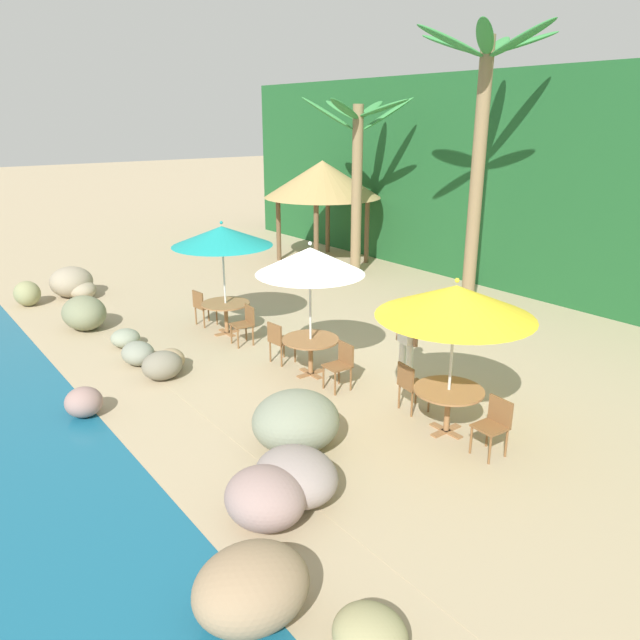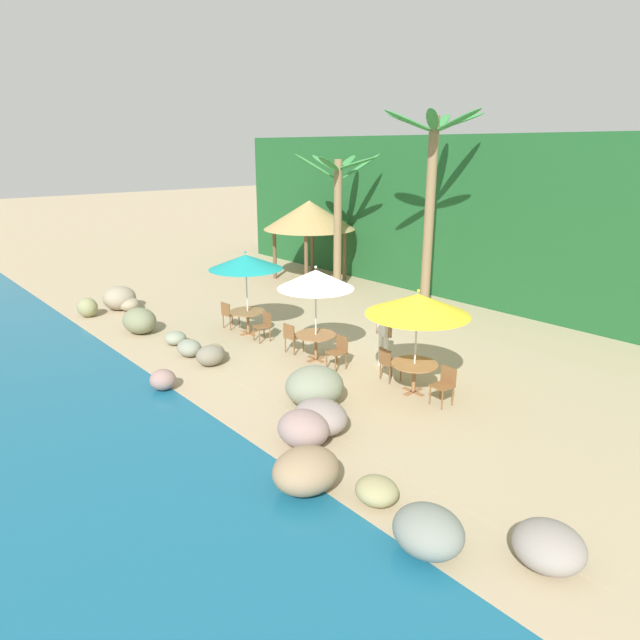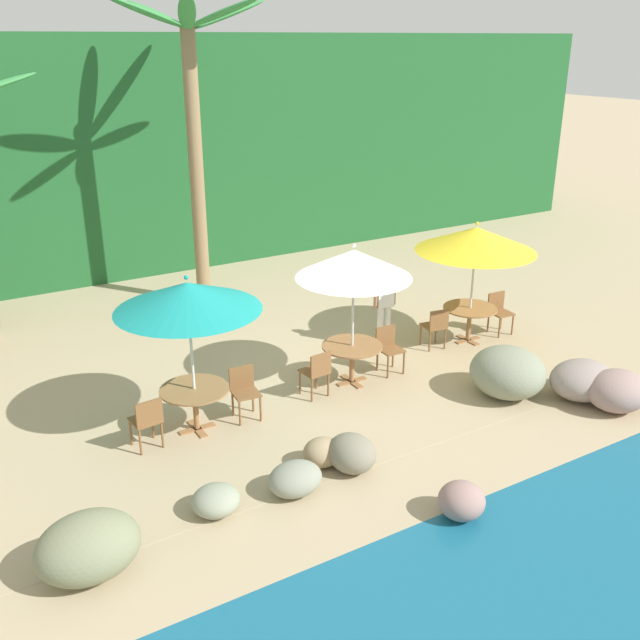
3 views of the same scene
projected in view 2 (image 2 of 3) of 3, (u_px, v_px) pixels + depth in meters
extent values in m
plane|color=tan|center=(317.00, 358.00, 15.44)|extent=(120.00, 120.00, 0.00)
cube|color=tan|center=(317.00, 358.00, 15.44)|extent=(18.00, 5.20, 0.01)
cube|color=#1E5628|center=(506.00, 221.00, 20.18)|extent=(28.00, 2.40, 6.00)
ellipsoid|color=#9A9363|center=(377.00, 491.00, 9.12)|extent=(0.75, 0.68, 0.42)
ellipsoid|color=gray|center=(119.00, 298.00, 19.90)|extent=(1.15, 1.15, 0.85)
ellipsoid|color=gray|center=(128.00, 304.00, 19.81)|extent=(0.88, 0.73, 0.50)
ellipsoid|color=gray|center=(139.00, 321.00, 17.39)|extent=(1.22, 0.98, 0.80)
ellipsoid|color=gray|center=(549.00, 546.00, 7.72)|extent=(1.00, 0.98, 0.60)
ellipsoid|color=gray|center=(314.00, 386.00, 12.54)|extent=(1.29, 1.34, 0.88)
ellipsoid|color=gray|center=(189.00, 348.00, 15.51)|extent=(0.77, 0.63, 0.47)
ellipsoid|color=#908F60|center=(87.00, 307.00, 19.07)|extent=(0.78, 0.67, 0.66)
ellipsoid|color=gray|center=(303.00, 428.00, 10.86)|extent=(1.08, 0.97, 0.69)
ellipsoid|color=gray|center=(175.00, 338.00, 16.42)|extent=(0.65, 0.62, 0.40)
ellipsoid|color=gray|center=(320.00, 417.00, 11.34)|extent=(1.20, 1.04, 0.67)
ellipsoid|color=gray|center=(428.00, 531.00, 7.98)|extent=(1.07, 0.96, 0.67)
ellipsoid|color=#977B5B|center=(306.00, 470.00, 9.41)|extent=(1.05, 1.21, 0.74)
ellipsoid|color=#9D8562|center=(215.00, 352.00, 15.28)|extent=(0.59, 0.52, 0.43)
ellipsoid|color=gray|center=(210.00, 355.00, 14.85)|extent=(0.68, 0.78, 0.55)
ellipsoid|color=gray|center=(163.00, 380.00, 13.36)|extent=(0.63, 0.62, 0.50)
cylinder|color=silver|center=(247.00, 297.00, 17.06)|extent=(0.04, 0.04, 2.38)
cone|color=teal|center=(246.00, 262.00, 16.73)|extent=(2.24, 2.24, 0.43)
sphere|color=teal|center=(245.00, 252.00, 16.64)|extent=(0.07, 0.07, 0.07)
cube|color=olive|center=(249.00, 333.00, 17.41)|extent=(0.60, 0.12, 0.03)
cube|color=olive|center=(249.00, 333.00, 17.41)|extent=(0.12, 0.60, 0.03)
cylinder|color=olive|center=(248.00, 322.00, 17.30)|extent=(0.09, 0.09, 0.71)
cylinder|color=olive|center=(248.00, 312.00, 17.19)|extent=(1.10, 1.10, 0.03)
cylinder|color=brown|center=(260.00, 337.00, 16.44)|extent=(0.04, 0.04, 0.45)
cylinder|color=brown|center=(254.00, 334.00, 16.72)|extent=(0.04, 0.04, 0.45)
cylinder|color=brown|center=(270.00, 335.00, 16.64)|extent=(0.04, 0.04, 0.45)
cylinder|color=brown|center=(264.00, 331.00, 16.92)|extent=(0.04, 0.04, 0.45)
cube|color=brown|center=(262.00, 326.00, 16.61)|extent=(0.46, 0.46, 0.03)
cube|color=brown|center=(267.00, 319.00, 16.66)|extent=(0.42, 0.08, 0.42)
cylinder|color=brown|center=(232.00, 319.00, 18.14)|extent=(0.04, 0.04, 0.45)
cylinder|color=brown|center=(239.00, 321.00, 17.91)|extent=(0.04, 0.04, 0.45)
cylinder|color=brown|center=(223.00, 321.00, 17.89)|extent=(0.04, 0.04, 0.45)
cylinder|color=brown|center=(230.00, 324.00, 17.66)|extent=(0.04, 0.04, 0.45)
cube|color=brown|center=(231.00, 314.00, 17.83)|extent=(0.46, 0.46, 0.03)
cube|color=brown|center=(226.00, 310.00, 17.63)|extent=(0.42, 0.08, 0.42)
cylinder|color=silver|center=(316.00, 319.00, 14.94)|extent=(0.04, 0.04, 2.37)
cone|color=white|center=(316.00, 279.00, 14.62)|extent=(2.03, 2.03, 0.50)
sphere|color=white|center=(316.00, 267.00, 14.52)|extent=(0.07, 0.07, 0.07)
cube|color=olive|center=(316.00, 359.00, 15.29)|extent=(0.60, 0.12, 0.03)
cube|color=olive|center=(316.00, 359.00, 15.29)|extent=(0.12, 0.60, 0.03)
cylinder|color=olive|center=(316.00, 347.00, 15.18)|extent=(0.09, 0.09, 0.71)
cylinder|color=olive|center=(316.00, 335.00, 15.07)|extent=(1.10, 1.10, 0.03)
cylinder|color=brown|center=(335.00, 365.00, 14.35)|extent=(0.04, 0.04, 0.45)
cylinder|color=brown|center=(327.00, 361.00, 14.62)|extent=(0.04, 0.04, 0.45)
cylinder|color=brown|center=(346.00, 361.00, 14.57)|extent=(0.04, 0.04, 0.45)
cylinder|color=brown|center=(337.00, 357.00, 14.83)|extent=(0.04, 0.04, 0.45)
cube|color=brown|center=(336.00, 352.00, 14.52)|extent=(0.43, 0.43, 0.03)
cube|color=brown|center=(342.00, 344.00, 14.58)|extent=(0.42, 0.05, 0.42)
cylinder|color=brown|center=(294.00, 342.00, 16.02)|extent=(0.04, 0.04, 0.45)
cylinder|color=brown|center=(303.00, 345.00, 15.79)|extent=(0.04, 0.04, 0.45)
cylinder|color=brown|center=(285.00, 345.00, 15.77)|extent=(0.04, 0.04, 0.45)
cylinder|color=brown|center=(294.00, 348.00, 15.54)|extent=(0.04, 0.04, 0.45)
cube|color=brown|center=(294.00, 337.00, 15.71)|extent=(0.46, 0.46, 0.03)
cube|color=brown|center=(289.00, 332.00, 15.51)|extent=(0.42, 0.08, 0.42)
cylinder|color=silver|center=(415.00, 347.00, 12.93)|extent=(0.04, 0.04, 2.28)
cone|color=yellow|center=(418.00, 304.00, 12.62)|extent=(2.40, 2.40, 0.48)
sphere|color=yellow|center=(419.00, 291.00, 12.52)|extent=(0.07, 0.07, 0.07)
cube|color=olive|center=(413.00, 392.00, 13.26)|extent=(0.60, 0.12, 0.03)
cube|color=olive|center=(413.00, 392.00, 13.26)|extent=(0.12, 0.60, 0.03)
cylinder|color=olive|center=(414.00, 378.00, 13.16)|extent=(0.09, 0.09, 0.71)
cylinder|color=olive|center=(415.00, 364.00, 13.05)|extent=(1.10, 1.10, 0.03)
cylinder|color=brown|center=(442.00, 401.00, 12.32)|extent=(0.04, 0.04, 0.45)
cylinder|color=brown|center=(430.00, 395.00, 12.59)|extent=(0.04, 0.04, 0.45)
cylinder|color=brown|center=(453.00, 396.00, 12.52)|extent=(0.04, 0.04, 0.45)
cylinder|color=brown|center=(440.00, 391.00, 12.79)|extent=(0.04, 0.04, 0.45)
cube|color=brown|center=(442.00, 386.00, 12.48)|extent=(0.44, 0.44, 0.03)
cube|color=brown|center=(448.00, 376.00, 12.54)|extent=(0.42, 0.06, 0.42)
cylinder|color=brown|center=(392.00, 368.00, 14.12)|extent=(0.04, 0.04, 0.45)
cylinder|color=brown|center=(401.00, 373.00, 13.83)|extent=(0.04, 0.04, 0.45)
cylinder|color=brown|center=(380.00, 371.00, 13.94)|extent=(0.04, 0.04, 0.45)
cylinder|color=brown|center=(390.00, 376.00, 13.65)|extent=(0.04, 0.04, 0.45)
cube|color=brown|center=(391.00, 363.00, 13.81)|extent=(0.48, 0.48, 0.03)
cube|color=brown|center=(385.00, 357.00, 13.65)|extent=(0.42, 0.10, 0.42)
cylinder|color=olive|center=(338.00, 227.00, 22.00)|extent=(0.32, 0.32, 5.13)
ellipsoid|color=#388942|center=(357.00, 163.00, 20.74)|extent=(1.78, 0.66, 0.57)
ellipsoid|color=#388942|center=(361.00, 166.00, 21.49)|extent=(1.09, 1.56, 1.02)
ellipsoid|color=#388942|center=(347.00, 162.00, 22.05)|extent=(1.06, 1.73, 0.63)
ellipsoid|color=#388942|center=(325.00, 163.00, 21.98)|extent=(1.75, 0.53, 0.68)
ellipsoid|color=#388942|center=(315.00, 166.00, 21.30)|extent=(1.29, 1.46, 1.01)
ellipsoid|color=#388942|center=(329.00, 164.00, 20.51)|extent=(1.04, 1.72, 0.65)
cylinder|color=olive|center=(429.00, 221.00, 18.19)|extent=(0.32, 0.32, 6.50)
ellipsoid|color=#388942|center=(457.00, 120.00, 16.58)|extent=(1.77, 0.50, 0.72)
ellipsoid|color=#388942|center=(460.00, 121.00, 17.54)|extent=(1.00, 1.77, 0.64)
ellipsoid|color=#388942|center=(442.00, 122.00, 18.05)|extent=(1.04, 1.75, 0.68)
ellipsoid|color=#388942|center=(409.00, 122.00, 17.82)|extent=(1.79, 0.63, 0.67)
ellipsoid|color=#388942|center=(409.00, 121.00, 16.97)|extent=(0.94, 1.76, 0.72)
ellipsoid|color=#388942|center=(432.00, 119.00, 16.44)|extent=(1.28, 1.66, 0.65)
cylinder|color=brown|center=(312.00, 248.00, 25.72)|extent=(0.16, 0.16, 2.20)
cylinder|color=brown|center=(345.00, 255.00, 24.17)|extent=(0.16, 0.16, 2.20)
cylinder|color=brown|center=(275.00, 254.00, 24.37)|extent=(0.16, 0.16, 2.20)
cylinder|color=brown|center=(306.00, 261.00, 22.82)|extent=(0.16, 0.16, 2.20)
cone|color=tan|center=(309.00, 215.00, 23.76)|extent=(3.92, 3.92, 1.20)
cylinder|color=white|center=(381.00, 349.00, 14.84)|extent=(0.13, 0.13, 0.86)
cylinder|color=white|center=(386.00, 351.00, 14.71)|extent=(0.13, 0.13, 0.86)
cube|color=white|center=(384.00, 324.00, 14.56)|extent=(0.38, 0.27, 0.58)
cylinder|color=#9E7051|center=(378.00, 324.00, 14.73)|extent=(0.08, 0.08, 0.50)
cylinder|color=#9E7051|center=(390.00, 328.00, 14.41)|extent=(0.08, 0.08, 0.50)
sphere|color=#9E7051|center=(385.00, 309.00, 14.44)|extent=(0.21, 0.21, 0.21)
sphere|color=black|center=(385.00, 307.00, 14.42)|extent=(0.18, 0.18, 0.18)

